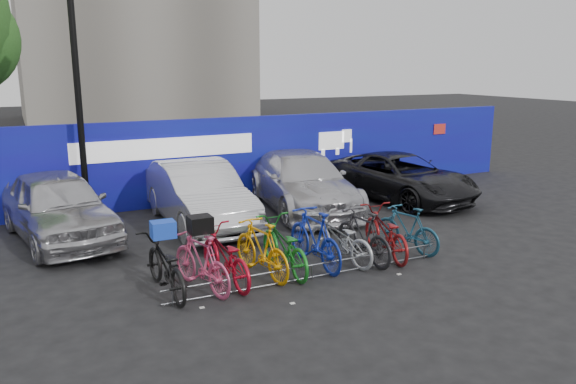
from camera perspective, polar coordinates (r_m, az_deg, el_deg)
ground at (r=10.97m, az=0.94°, el=-7.83°), size 100.00×100.00×0.00m
hoarding at (r=16.07m, az=-8.78°, el=3.13°), size 22.00×0.18×2.40m
lamppost at (r=14.62m, az=-20.58°, el=9.69°), size 0.25×0.50×6.11m
bike_rack at (r=10.41m, az=2.45°, el=-8.04°), size 5.60×0.03×0.30m
car_0 at (r=13.57m, az=-22.31°, el=-1.33°), size 2.60×4.80×1.55m
car_1 at (r=13.86m, az=-9.09°, el=-0.25°), size 1.65×4.69×1.54m
car_2 at (r=15.30m, az=1.45°, el=1.09°), size 2.88×5.47×1.51m
car_3 at (r=16.65m, az=11.28°, el=1.51°), size 2.97×5.12×1.34m
bike_0 at (r=9.90m, az=-12.39°, el=-7.34°), size 0.80×1.97×1.01m
bike_1 at (r=9.92m, az=-8.79°, el=-7.00°), size 0.92×1.83×1.06m
bike_2 at (r=10.19m, az=-6.45°, el=-6.53°), size 0.84×1.98×1.01m
bike_3 at (r=10.44m, az=-2.72°, el=-5.78°), size 0.78×1.86×1.08m
bike_4 at (r=10.65m, az=-0.44°, el=-5.53°), size 0.70×1.96×1.03m
bike_5 at (r=10.92m, az=2.73°, el=-4.71°), size 0.61×1.95×1.16m
bike_6 at (r=11.25m, az=5.28°, el=-4.75°), size 0.98×1.93×0.97m
bike_7 at (r=11.31m, az=7.64°, el=-4.43°), size 0.59×1.81×1.07m
bike_8 at (r=11.68m, az=9.84°, el=-4.09°), size 0.99×2.02×1.01m
bike_9 at (r=12.08m, az=12.00°, el=-3.68°), size 0.87×1.71×0.99m
cargo_crate at (r=9.70m, az=-12.57°, el=-3.73°), size 0.40×0.31×0.28m
cargo_topcase at (r=9.72m, az=-8.92°, el=-3.26°), size 0.40×0.35×0.29m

